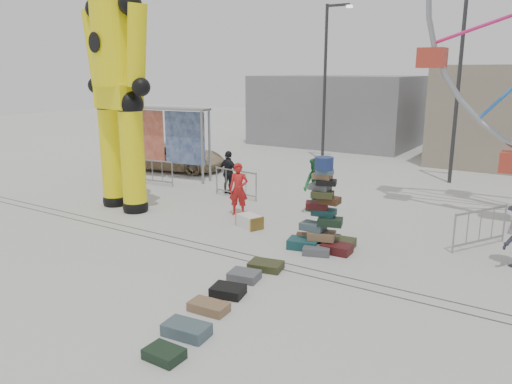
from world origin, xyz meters
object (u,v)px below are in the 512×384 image
Objects in this scene: barricade_dummy_c at (236,183)px; barricade_dummy_b at (152,172)px; parked_suv at (177,157)px; steamer_trunk at (249,221)px; suitcase_tower at (322,223)px; barricade_dummy_a at (124,168)px; lamp_post_left at (327,76)px; pedestrian_black at (229,173)px; crash_test_dummy at (117,78)px; barricade_wheel_front at (480,228)px; pedestrian_red at (239,189)px; banner_scaffold at (164,125)px; lamp_post_right at (462,77)px; pedestrian_green at (315,187)px.

barricade_dummy_b is at bearing -172.11° from barricade_dummy_c.
steamer_trunk is at bearing -138.50° from parked_suv.
barricade_dummy_b is (-9.43, 3.25, -0.16)m from suitcase_tower.
lamp_post_left is at bearing 46.47° from barricade_dummy_a.
steamer_trunk is at bearing 142.33° from pedestrian_black.
barricade_wheel_front is (11.22, 2.41, -3.93)m from crash_test_dummy.
barricade_dummy_b is at bearing -111.58° from lamp_post_left.
lamp_post_left is 3.15× the size of suitcase_tower.
barricade_dummy_b is (-1.82, 3.26, -3.93)m from crash_test_dummy.
barricade_dummy_a is at bearing 116.75° from barricade_wheel_front.
pedestrian_red is 8.45m from parked_suv.
lamp_post_right is at bearing 20.08° from banner_scaffold.
barricade_dummy_c is at bearing 153.50° from steamer_trunk.
banner_scaffold is at bearing 145.41° from suitcase_tower.
banner_scaffold is (-4.05, -8.00, -2.10)m from lamp_post_left.
barricade_dummy_b is (1.74, -0.00, 0.00)m from barricade_dummy_a.
pedestrian_green reaches higher than steamer_trunk.
barricade_dummy_a is 1.13× the size of pedestrian_red.
lamp_post_right reaches higher than pedestrian_green.
barricade_dummy_b reaches higher than steamer_trunk.
crash_test_dummy is (-1.84, -12.52, -0.00)m from lamp_post_left.
lamp_post_right is at bearing 90.86° from steamer_trunk.
parked_suv is at bearing 108.87° from banner_scaffold.
steamer_trunk is at bearing -111.40° from lamp_post_right.
crash_test_dummy is 1.77× the size of parked_suv.
crash_test_dummy is at bearing -166.52° from parked_suv.
parked_suv reaches higher than barricade_wheel_front.
suitcase_tower is 1.27× the size of barricade_dummy_c.
lamp_post_left is at bearing 78.84° from pedestrian_red.
lamp_post_right reaches higher than barricade_dummy_b.
crash_test_dummy is at bearing 132.19° from barricade_wheel_front.
lamp_post_left is 11.05m from pedestrian_green.
lamp_post_right and lamp_post_left have the same top height.
pedestrian_red is at bearing -137.40° from parked_suv.
barricade_dummy_c is 0.73m from pedestrian_black.
barricade_dummy_a is 9.57m from pedestrian_green.
pedestrian_green reaches higher than barricade_dummy_a.
crash_test_dummy is at bearing -68.99° from barricade_dummy_b.
barricade_dummy_a is 1.74m from barricade_dummy_b.
steamer_trunk is 0.42× the size of barricade_dummy_b.
lamp_post_left is 9.46× the size of steamer_trunk.
suitcase_tower is at bearing -27.13° from barricade_dummy_b.
barricade_dummy_a is at bearing -120.30° from lamp_post_left.
steamer_trunk is (-2.69, 0.50, -0.51)m from suitcase_tower.
steamer_trunk is 0.42× the size of barricade_dummy_c.
pedestrian_black is at bearing -161.31° from pedestrian_green.
suitcase_tower reaches higher than parked_suv.
pedestrian_red is (5.67, -1.78, 0.33)m from barricade_dummy_b.
banner_scaffold is 5.11m from barricade_dummy_c.
suitcase_tower reaches higher than pedestrian_black.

